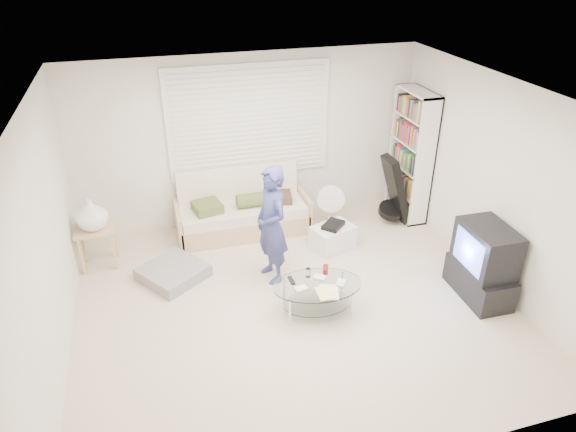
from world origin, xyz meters
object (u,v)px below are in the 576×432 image
object	(u,v)px
tv_unit	(483,263)
futon_sofa	(242,212)
bookshelf	(411,156)
coffee_table	(318,289)

from	to	relation	value
tv_unit	futon_sofa	bearing A→B (deg)	136.21
futon_sofa	bookshelf	xyz separation A→B (m)	(2.55, -0.19, 0.67)
bookshelf	coffee_table	distance (m)	2.90
futon_sofa	bookshelf	world-z (taller)	bookshelf
futon_sofa	coffee_table	bearing A→B (deg)	-77.85
bookshelf	tv_unit	size ratio (longest dim) A/B	2.08
futon_sofa	coffee_table	xyz separation A→B (m)	(0.45, -2.07, 0.00)
tv_unit	coffee_table	size ratio (longest dim) A/B	0.87
tv_unit	coffee_table	bearing A→B (deg)	172.71
bookshelf	tv_unit	world-z (taller)	bookshelf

